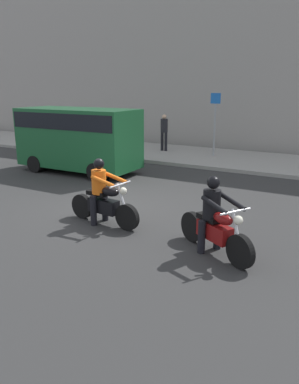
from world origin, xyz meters
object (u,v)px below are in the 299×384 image
Objects in this scene: motorcycle_with_rider_orange_stripe at (103,198)px; street_sign_post at (215,118)px; motorcycle_with_rider_black_leather at (215,223)px; pedestrian_bystander at (164,130)px; parked_van_forest_green at (78,136)px.

motorcycle_with_rider_orange_stripe is 0.74× the size of street_sign_post.
motorcycle_with_rider_black_leather is 1.08× the size of pedestrian_bystander.
motorcycle_with_rider_orange_stripe is at bearing 174.23° from motorcycle_with_rider_black_leather.
motorcycle_with_rider_black_leather is at bearing -69.90° from street_sign_post.
motorcycle_with_rider_orange_stripe is 0.44× the size of parked_van_forest_green.
pedestrian_bystander is (0.96, 5.13, -0.22)m from parked_van_forest_green.
pedestrian_bystander is at bearing 122.10° from motorcycle_with_rider_black_leather.
street_sign_post is (-0.59, 9.10, 1.15)m from motorcycle_with_rider_orange_stripe.
street_sign_post is at bearing -3.81° from pedestrian_bystander.
parked_van_forest_green is at bearing -100.54° from pedestrian_bystander.
motorcycle_with_rider_black_leather is 0.67× the size of street_sign_post.
motorcycle_with_rider_black_leather is 8.27m from parked_van_forest_green.
parked_van_forest_green is (-6.95, 4.43, 0.73)m from motorcycle_with_rider_black_leather.
street_sign_post reaches higher than motorcycle_with_rider_black_leather.
parked_van_forest_green is at bearing 147.52° from motorcycle_with_rider_black_leather.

